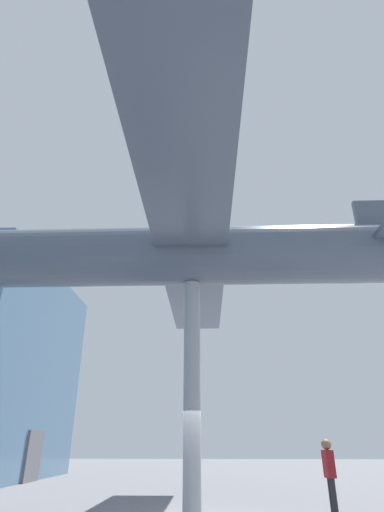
{
  "coord_description": "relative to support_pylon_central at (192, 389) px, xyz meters",
  "views": [
    {
      "loc": [
        -11.37,
        -0.47,
        1.75
      ],
      "look_at": [
        0.0,
        0.0,
        7.07
      ],
      "focal_mm": 28.0,
      "sensor_mm": 36.0,
      "label": 1
    }
  ],
  "objects": [
    {
      "name": "support_pylon_central",
      "position": [
        0.0,
        0.0,
        0.0
      ],
      "size": [
        0.47,
        0.47,
        6.15
      ],
      "color": "#999EA3",
      "rests_on": "ground_plane"
    },
    {
      "name": "suspended_airplane",
      "position": [
        -0.0,
        0.17,
        4.0
      ],
      "size": [
        17.08,
        14.65,
        2.8
      ],
      "rotation": [
        0.0,
        0.0,
        0.01
      ],
      "color": "#4C5666",
      "rests_on": "support_pylon_central"
    },
    {
      "name": "visitor_person",
      "position": [
        0.98,
        -3.68,
        -2.01
      ],
      "size": [
        0.41,
        0.27,
        1.83
      ],
      "rotation": [
        0.0,
        0.0,
        3.2
      ],
      "color": "#232328",
      "rests_on": "ground_plane"
    }
  ]
}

